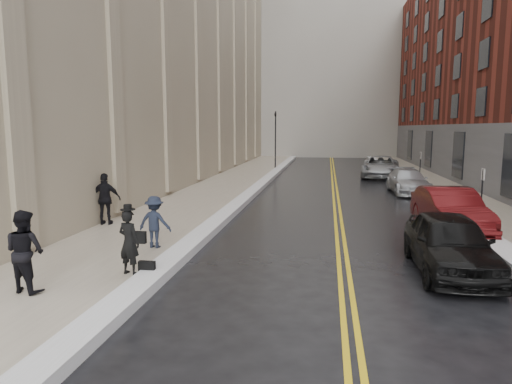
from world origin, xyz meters
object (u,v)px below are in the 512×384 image
(car_silver_near, at_px, (408,181))
(car_silver_far, at_px, (380,167))
(car_black, at_px, (450,243))
(car_maroon, at_px, (450,210))
(pedestrian_b, at_px, (155,222))
(pedestrian_main, at_px, (129,242))
(pedestrian_c, at_px, (106,199))
(pedestrian_a, at_px, (25,251))

(car_silver_near, height_order, car_silver_far, car_silver_far)
(car_black, distance_m, car_maroon, 5.17)
(car_maroon, distance_m, car_silver_near, 9.97)
(car_silver_far, bearing_deg, car_maroon, -81.47)
(car_silver_near, relative_size, pedestrian_b, 3.03)
(car_silver_far, height_order, pedestrian_main, pedestrian_main)
(car_black, relative_size, car_maroon, 0.95)
(car_maroon, bearing_deg, pedestrian_c, -177.37)
(pedestrian_c, bearing_deg, pedestrian_b, 127.75)
(car_black, distance_m, car_silver_far, 23.33)
(pedestrian_main, height_order, pedestrian_c, pedestrian_c)
(pedestrian_main, relative_size, pedestrian_b, 1.03)
(car_maroon, relative_size, car_silver_near, 1.01)
(car_maroon, xyz_separation_m, pedestrian_c, (-12.65, -1.42, 0.32))
(car_silver_far, relative_size, pedestrian_a, 3.20)
(car_black, bearing_deg, car_silver_near, 84.81)
(car_maroon, xyz_separation_m, pedestrian_a, (-11.01, -8.37, 0.27))
(car_black, distance_m, pedestrian_a, 10.33)
(car_black, xyz_separation_m, pedestrian_main, (-8.00, -1.87, 0.18))
(car_black, relative_size, pedestrian_c, 2.37)
(pedestrian_main, xyz_separation_m, pedestrian_a, (-1.76, -1.48, 0.11))
(car_maroon, distance_m, pedestrian_a, 13.84)
(pedestrian_b, bearing_deg, pedestrian_c, -38.84)
(car_silver_near, relative_size, pedestrian_c, 2.47)
(pedestrian_main, bearing_deg, car_maroon, -126.14)
(pedestrian_b, bearing_deg, pedestrian_main, 102.14)
(car_maroon, relative_size, car_silver_far, 0.82)
(car_black, bearing_deg, pedestrian_a, -160.76)
(pedestrian_b, bearing_deg, pedestrian_a, 75.19)
(car_silver_near, distance_m, pedestrian_main, 19.32)
(car_black, xyz_separation_m, car_silver_far, (0.80, 23.31, 0.04))
(car_maroon, height_order, pedestrian_c, pedestrian_c)
(pedestrian_main, height_order, pedestrian_b, pedestrian_main)
(pedestrian_c, bearing_deg, car_black, 153.76)
(car_silver_near, xyz_separation_m, pedestrian_b, (-9.77, -14.30, 0.24))
(car_black, height_order, car_silver_far, car_silver_far)
(pedestrian_main, relative_size, pedestrian_c, 0.84)
(car_maroon, xyz_separation_m, pedestrian_b, (-9.59, -4.33, 0.14))
(pedestrian_b, bearing_deg, car_silver_far, -107.34)
(car_maroon, height_order, pedestrian_b, pedestrian_b)
(pedestrian_c, bearing_deg, car_silver_far, -130.50)
(car_silver_far, bearing_deg, pedestrian_main, -102.15)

